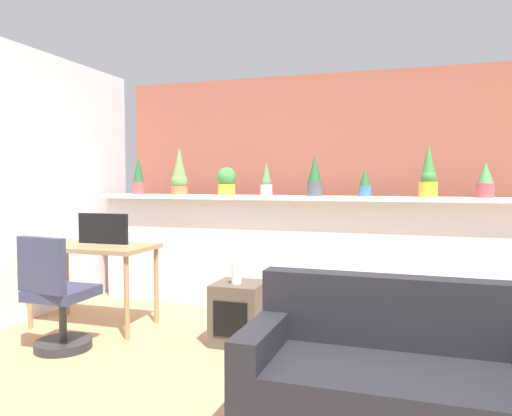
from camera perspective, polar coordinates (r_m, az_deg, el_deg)
The scene contains 18 objects.
ground_plane at distance 3.35m, azimuth -3.76°, elevation -20.32°, with size 12.00×12.00×0.00m, color tan.
divider_wall at distance 5.04m, azimuth 4.62°, elevation -5.51°, with size 4.34×0.16×1.14m, color silver.
plant_shelf at distance 4.94m, azimuth 4.55°, elevation 1.19°, with size 4.34×0.35×0.04m, color silver.
brick_wall_behind at distance 5.57m, azimuth 6.06°, elevation 2.35°, with size 4.34×0.10×2.50m, color #9E5442.
potted_plant_0 at distance 5.65m, azimuth -13.46°, elevation 3.69°, with size 0.12×0.12×0.43m.
potted_plant_1 at distance 5.38m, azimuth -8.87°, elevation 3.89°, with size 0.18×0.18×0.51m.
potted_plant_2 at distance 5.19m, azimuth -3.43°, elevation 3.17°, with size 0.20×0.20×0.29m.
potted_plant_3 at distance 5.03m, azimuth 1.21°, elevation 3.05°, with size 0.12×0.12×0.34m.
potted_plant_4 at distance 4.86m, azimuth 6.81°, elevation 3.66°, with size 0.15×0.15×0.40m.
potted_plant_5 at distance 4.83m, azimuth 12.52°, elevation 2.81°, with size 0.12×0.12×0.26m.
potted_plant_6 at distance 4.78m, azimuth 19.36°, elevation 3.68°, with size 0.17×0.17×0.50m.
potted_plant_7 at distance 4.88m, azimuth 25.06°, elevation 2.86°, with size 0.16×0.16×0.32m.
desk at distance 4.74m, azimuth -18.32°, elevation -5.06°, with size 1.10×0.60×0.75m.
tv_monitor at distance 4.75m, azimuth -17.31°, elevation -2.29°, with size 0.51×0.04×0.28m, color black.
office_chair at distance 4.19m, azimuth -22.13°, elevation -10.08°, with size 0.47×0.47×0.91m.
side_cube_shelf at distance 4.11m, azimuth -2.02°, elevation -12.09°, with size 0.40×0.41×0.50m.
vase_on_shelf at distance 4.00m, azimuth -2.28°, elevation -7.60°, with size 0.08×0.08×0.17m, color silver.
couch at distance 2.79m, azimuth 15.93°, elevation -19.11°, with size 1.57×0.78×0.80m.
Camera 1 is at (1.13, -2.85, 1.34)m, focal length 34.49 mm.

